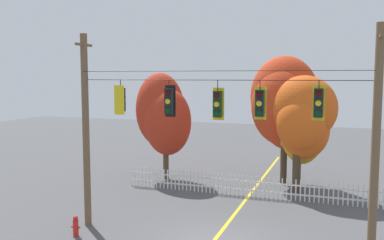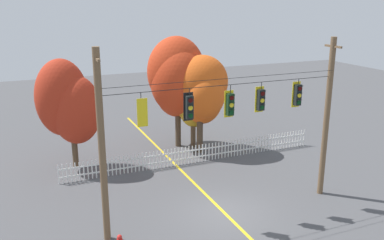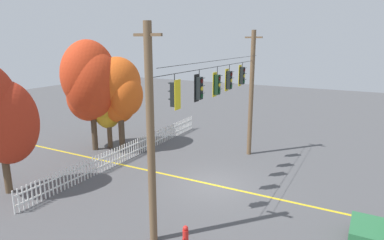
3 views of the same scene
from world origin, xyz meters
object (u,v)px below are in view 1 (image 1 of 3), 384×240
object	(u,v)px
traffic_signal_northbound_secondary	(218,104)
autumn_maple_far_west	(303,117)
traffic_signal_southbound_primary	(318,103)
autumn_oak_far_east	(303,121)
traffic_signal_eastbound_side	(169,101)
traffic_signal_westbound_side	(260,103)
autumn_maple_mid	(285,105)
traffic_signal_northbound_primary	(121,100)
fire_hydrant	(76,226)
autumn_maple_near_fence	(163,115)

from	to	relation	value
traffic_signal_northbound_secondary	autumn_maple_far_west	xyz separation A→B (m)	(2.42, 8.23, -1.17)
traffic_signal_southbound_primary	autumn_oak_far_east	xyz separation A→B (m)	(-1.25, 9.23, -1.62)
traffic_signal_eastbound_side	traffic_signal_westbound_side	size ratio (longest dim) A/B	1.01
traffic_signal_eastbound_side	autumn_maple_mid	bearing A→B (deg)	71.86
traffic_signal_northbound_primary	traffic_signal_eastbound_side	bearing A→B (deg)	0.53
traffic_signal_westbound_side	traffic_signal_southbound_primary	bearing A→B (deg)	0.01
traffic_signal_northbound_secondary	fire_hydrant	xyz separation A→B (m)	(-5.43, -1.26, -4.87)
traffic_signal_northbound_secondary	traffic_signal_westbound_side	bearing A→B (deg)	-0.01
traffic_signal_eastbound_side	traffic_signal_westbound_side	xyz separation A→B (m)	(3.49, -0.00, -0.00)
traffic_signal_eastbound_side	traffic_signal_northbound_secondary	bearing A→B (deg)	-0.00
traffic_signal_westbound_side	autumn_oak_far_east	size ratio (longest dim) A/B	0.23
autumn_maple_mid	autumn_oak_far_east	world-z (taller)	autumn_maple_mid
autumn_maple_mid	autumn_oak_far_east	distance (m)	1.46
traffic_signal_northbound_primary	autumn_maple_mid	bearing A→B (deg)	61.58
traffic_signal_westbound_side	autumn_oak_far_east	distance (m)	9.39
traffic_signal_southbound_primary	autumn_maple_far_west	bearing A→B (deg)	97.90
traffic_signal_eastbound_side	traffic_signal_northbound_secondary	xyz separation A→B (m)	(1.93, -0.00, -0.07)
traffic_signal_southbound_primary	autumn_maple_mid	distance (m)	10.00
traffic_signal_eastbound_side	autumn_maple_mid	size ratio (longest dim) A/B	0.19
autumn_maple_near_fence	autumn_oak_far_east	distance (m)	8.22
traffic_signal_eastbound_side	fire_hydrant	xyz separation A→B (m)	(-3.50, -1.26, -4.93)
traffic_signal_westbound_side	traffic_signal_northbound_secondary	bearing A→B (deg)	179.99
traffic_signal_eastbound_side	traffic_signal_southbound_primary	bearing A→B (deg)	0.00
traffic_signal_northbound_primary	autumn_maple_far_west	xyz separation A→B (m)	(6.44, 8.25, -1.26)
traffic_signal_northbound_secondary	autumn_oak_far_east	size ratio (longest dim) A/B	0.24
traffic_signal_eastbound_side	traffic_signal_northbound_primary	bearing A→B (deg)	-179.47
autumn_maple_near_fence	autumn_maple_far_west	world-z (taller)	autumn_maple_near_fence
autumn_maple_near_fence	autumn_maple_mid	distance (m)	7.23
traffic_signal_eastbound_side	traffic_signal_northbound_secondary	distance (m)	1.93
autumn_maple_near_fence	traffic_signal_northbound_primary	bearing A→B (deg)	-77.87
traffic_signal_northbound_secondary	autumn_maple_far_west	bearing A→B (deg)	73.59
fire_hydrant	traffic_signal_northbound_secondary	bearing A→B (deg)	13.06
traffic_signal_northbound_primary	fire_hydrant	xyz separation A→B (m)	(-1.42, -1.24, -4.95)
traffic_signal_northbound_secondary	autumn_maple_far_west	size ratio (longest dim) A/B	0.23
autumn_oak_far_east	autumn_maple_far_west	xyz separation A→B (m)	(0.11, -1.00, 0.33)
traffic_signal_northbound_primary	autumn_maple_near_fence	xyz separation A→B (m)	(-1.86, 8.67, -1.43)
traffic_signal_southbound_primary	traffic_signal_northbound_secondary	bearing A→B (deg)	-180.00
traffic_signal_northbound_primary	traffic_signal_southbound_primary	distance (m)	7.58
autumn_maple_far_west	traffic_signal_northbound_primary	bearing A→B (deg)	-127.96
traffic_signal_southbound_primary	fire_hydrant	world-z (taller)	traffic_signal_southbound_primary
traffic_signal_southbound_primary	autumn_maple_mid	bearing A→B (deg)	103.46
traffic_signal_northbound_secondary	autumn_maple_mid	size ratio (longest dim) A/B	0.20
traffic_signal_southbound_primary	autumn_maple_mid	world-z (taller)	autumn_maple_mid
autumn_oak_far_east	autumn_maple_near_fence	bearing A→B (deg)	-176.01
autumn_maple_far_west	fire_hydrant	distance (m)	12.86
traffic_signal_eastbound_side	autumn_maple_far_west	bearing A→B (deg)	62.11
traffic_signal_northbound_secondary	autumn_maple_mid	xyz separation A→B (m)	(1.25, 9.70, -0.63)
autumn_maple_far_west	autumn_maple_mid	bearing A→B (deg)	128.78
fire_hydrant	traffic_signal_eastbound_side	bearing A→B (deg)	19.79
autumn_maple_near_fence	autumn_maple_far_west	xyz separation A→B (m)	(8.30, -0.42, 0.18)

